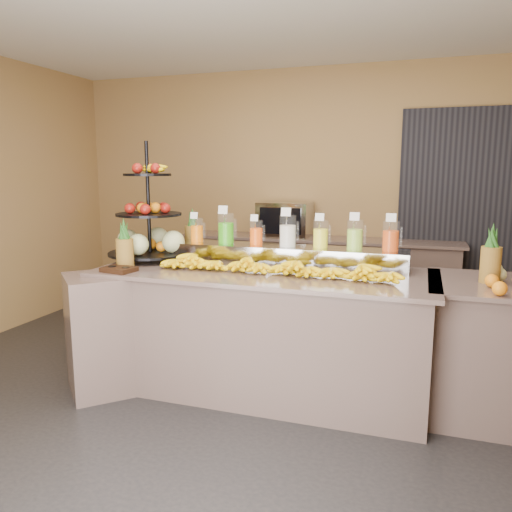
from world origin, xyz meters
The scene contains 19 objects.
ground centered at (0.00, 0.00, 0.00)m, with size 6.00×6.00×0.00m, color black.
room_envelope centered at (0.19, 0.79, 1.88)m, with size 6.04×5.02×2.82m.
buffet_counter centered at (-0.12, 0.26, 0.47)m, with size 2.75×1.25×0.93m.
right_counter centered at (1.70, 0.40, 0.47)m, with size 1.08×0.88×0.93m.
back_ledge centered at (0.00, 2.25, 0.47)m, with size 3.10×0.55×0.93m.
pitcher_tray centered at (0.11, 0.58, 1.01)m, with size 1.85×0.30×0.15m, color gray.
juice_pitcher_orange_a centered at (-0.67, 0.58, 1.17)m, with size 0.11×0.11×0.26m.
juice_pitcher_green centered at (-0.41, 0.58, 1.19)m, with size 0.13×0.14×0.32m.
juice_pitcher_orange_b centered at (-0.15, 0.58, 1.17)m, with size 0.11×0.11×0.26m.
juice_pitcher_milk centered at (0.11, 0.58, 1.19)m, with size 0.13×0.14×0.32m.
juice_pitcher_lemon centered at (0.37, 0.58, 1.17)m, with size 0.12×0.12×0.28m.
juice_pitcher_lime centered at (0.63, 0.58, 1.18)m, with size 0.12×0.13×0.30m.
juice_pitcher_orange_c centered at (0.89, 0.58, 1.18)m, with size 0.12×0.13×0.29m.
banana_heap centered at (0.10, 0.24, 0.99)m, with size 1.82×0.16×0.15m.
fruit_stand centered at (-1.00, 0.47, 1.17)m, with size 0.79×0.79×0.97m.
condiment_caddy centered at (-1.00, -0.07, 0.95)m, with size 0.23×0.17×0.03m, color black.
pineapple_left_a centered at (-1.04, 0.08, 1.07)m, with size 0.13×0.13×0.38m.
pineapple_left_b centered at (-0.81, 0.79, 1.09)m, with size 0.14×0.14×0.42m.
oven_warmer centered at (-0.36, 2.25, 1.12)m, with size 0.58×0.40×0.38m, color gray.
Camera 1 is at (1.10, -3.17, 1.67)m, focal length 35.00 mm.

